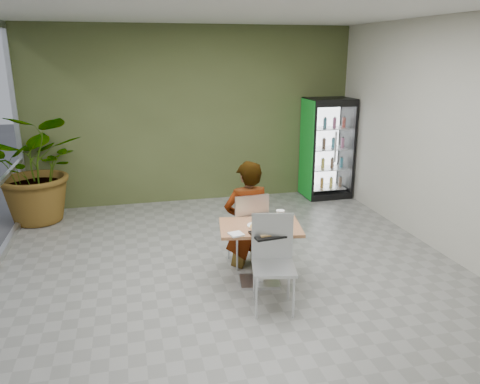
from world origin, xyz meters
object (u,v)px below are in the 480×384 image
object	(u,v)px
chair_near	(273,254)
chair_far	(249,224)
dining_table	(260,243)
cafeteria_tray	(270,234)
seated_woman	(247,225)
soda_cup	(280,218)
potted_plant	(38,168)
beverage_fridge	(327,148)

from	to	relation	value
chair_near	chair_far	bearing A→B (deg)	102.19
dining_table	cafeteria_tray	size ratio (longest dim) A/B	2.56
dining_table	chair_near	distance (m)	0.51
seated_woman	cafeteria_tray	bearing A→B (deg)	87.64
chair_far	soda_cup	size ratio (longest dim) A/B	5.75
dining_table	chair_near	world-z (taller)	chair_near
chair_far	soda_cup	bearing A→B (deg)	111.30
dining_table	potted_plant	bearing A→B (deg)	134.01
chair_far	chair_near	bearing A→B (deg)	85.73
seated_woman	beverage_fridge	distance (m)	3.52
soda_cup	cafeteria_tray	xyz separation A→B (m)	(-0.22, -0.31, -0.07)
chair_far	cafeteria_tray	world-z (taller)	chair_far
dining_table	soda_cup	size ratio (longest dim) A/B	5.98
soda_cup	chair_near	bearing A→B (deg)	-116.09
soda_cup	potted_plant	distance (m)	4.36
chair_far	beverage_fridge	world-z (taller)	beverage_fridge
seated_woman	cafeteria_tray	xyz separation A→B (m)	(0.03, -0.87, 0.21)
soda_cup	cafeteria_tray	world-z (taller)	soda_cup
potted_plant	dining_table	bearing A→B (deg)	-45.99
seated_woman	potted_plant	size ratio (longest dim) A/B	0.94
dining_table	cafeteria_tray	bearing A→B (deg)	-85.86
cafeteria_tray	dining_table	bearing A→B (deg)	94.14
soda_cup	beverage_fridge	size ratio (longest dim) A/B	0.09
chair_far	chair_near	world-z (taller)	chair_near
dining_table	potted_plant	size ratio (longest dim) A/B	0.58
soda_cup	cafeteria_tray	size ratio (longest dim) A/B	0.43
chair_near	potted_plant	distance (m)	4.56
chair_near	soda_cup	world-z (taller)	chair_near
chair_far	potted_plant	bearing A→B (deg)	-45.29
chair_far	beverage_fridge	distance (m)	3.55
dining_table	seated_woman	distance (m)	0.56
chair_far	beverage_fridge	size ratio (longest dim) A/B	0.53
chair_far	chair_near	xyz separation A→B (m)	(0.00, -1.01, 0.02)
soda_cup	potted_plant	xyz separation A→B (m)	(-3.15, 3.01, 0.07)
seated_woman	soda_cup	world-z (taller)	seated_woman
chair_near	cafeteria_tray	xyz separation A→B (m)	(0.02, 0.19, 0.16)
potted_plant	beverage_fridge	bearing A→B (deg)	2.37
chair_near	cafeteria_tray	world-z (taller)	chair_near
seated_woman	beverage_fridge	size ratio (longest dim) A/B	0.90
seated_woman	soda_cup	distance (m)	0.68
chair_far	cafeteria_tray	xyz separation A→B (m)	(0.02, -0.82, 0.17)
soda_cup	cafeteria_tray	bearing A→B (deg)	-125.90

